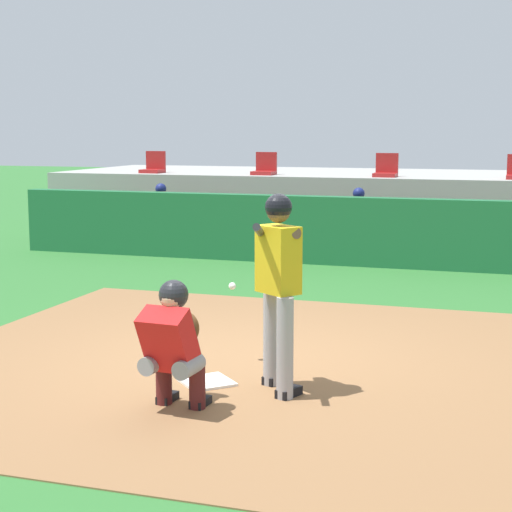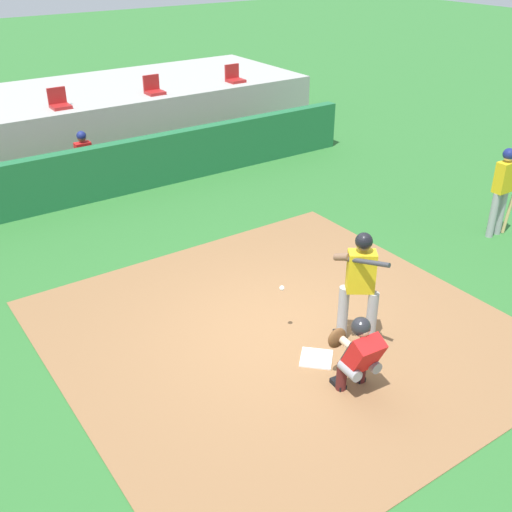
% 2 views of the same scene
% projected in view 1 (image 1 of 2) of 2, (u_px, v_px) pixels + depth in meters
% --- Properties ---
extents(ground_plane, '(80.00, 80.00, 0.00)m').
position_uv_depth(ground_plane, '(235.00, 362.00, 8.63)').
color(ground_plane, '#2D6B2D').
extents(dirt_infield, '(6.40, 6.40, 0.01)m').
position_uv_depth(dirt_infield, '(235.00, 362.00, 8.63)').
color(dirt_infield, olive).
rests_on(dirt_infield, ground).
extents(home_plate, '(0.62, 0.62, 0.02)m').
position_uv_depth(home_plate, '(207.00, 382.00, 7.87)').
color(home_plate, white).
rests_on(home_plate, dirt_infield).
extents(batter_at_plate, '(0.53, 0.91, 1.80)m').
position_uv_depth(batter_at_plate, '(278.00, 280.00, 7.49)').
color(batter_at_plate, '#99999E').
rests_on(batter_at_plate, ground).
extents(catcher_crouched, '(0.50, 1.95, 1.13)m').
position_uv_depth(catcher_crouched, '(174.00, 341.00, 7.06)').
color(catcher_crouched, gray).
rests_on(catcher_crouched, ground).
extents(dugout_wall, '(13.00, 0.30, 1.20)m').
position_uv_depth(dugout_wall, '(358.00, 232.00, 14.66)').
color(dugout_wall, '#1E6638').
rests_on(dugout_wall, ground).
extents(dugout_bench, '(11.80, 0.44, 0.45)m').
position_uv_depth(dugout_bench, '(368.00, 245.00, 15.65)').
color(dugout_bench, olive).
rests_on(dugout_bench, ground).
extents(dugout_player_0, '(0.49, 0.70, 1.30)m').
position_uv_depth(dugout_player_0, '(159.00, 215.00, 16.70)').
color(dugout_player_0, '#939399').
rests_on(dugout_player_0, ground).
extents(dugout_player_1, '(0.49, 0.70, 1.30)m').
position_uv_depth(dugout_player_1, '(357.00, 222.00, 15.50)').
color(dugout_player_1, '#939399').
rests_on(dugout_player_1, ground).
extents(stands_platform, '(15.00, 4.40, 1.40)m').
position_uv_depth(stands_platform, '(396.00, 205.00, 18.78)').
color(stands_platform, '#9E9E99').
rests_on(stands_platform, ground).
extents(stadium_seat_0, '(0.46, 0.46, 0.48)m').
position_uv_depth(stadium_seat_0, '(154.00, 167.00, 18.80)').
color(stadium_seat_0, '#A51E1E').
rests_on(stadium_seat_0, stands_platform).
extents(stadium_seat_1, '(0.46, 0.46, 0.48)m').
position_uv_depth(stadium_seat_1, '(265.00, 168.00, 18.01)').
color(stadium_seat_1, '#A51E1E').
rests_on(stadium_seat_1, stands_platform).
extents(stadium_seat_2, '(0.46, 0.46, 0.48)m').
position_uv_depth(stadium_seat_2, '(386.00, 170.00, 17.23)').
color(stadium_seat_2, '#A51E1E').
rests_on(stadium_seat_2, stands_platform).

